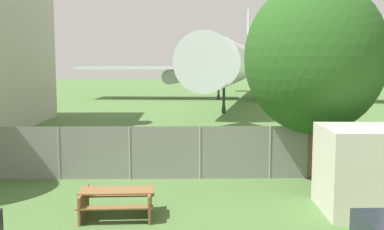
# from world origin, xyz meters

# --- Properties ---
(perimeter_fence) EXTENTS (56.07, 0.07, 1.93)m
(perimeter_fence) POSITION_xyz_m (-0.00, 10.52, 0.97)
(perimeter_fence) COLOR gray
(perimeter_fence) RESTS_ON ground
(airplane) EXTENTS (38.55, 46.92, 12.12)m
(airplane) POSITION_xyz_m (8.10, 45.23, 4.24)
(airplane) COLOR white
(airplane) RESTS_ON ground
(picnic_bench_near_cabin) EXTENTS (2.05, 1.47, 0.76)m
(picnic_bench_near_cabin) POSITION_xyz_m (0.12, 6.47, 0.48)
(picnic_bench_near_cabin) COLOR brown
(picnic_bench_near_cabin) RESTS_ON ground
(tree_left_of_cabin) EXTENTS (5.04, 5.04, 7.18)m
(tree_left_of_cabin) POSITION_xyz_m (6.66, 10.74, 4.38)
(tree_left_of_cabin) COLOR brown
(tree_left_of_cabin) RESTS_ON ground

